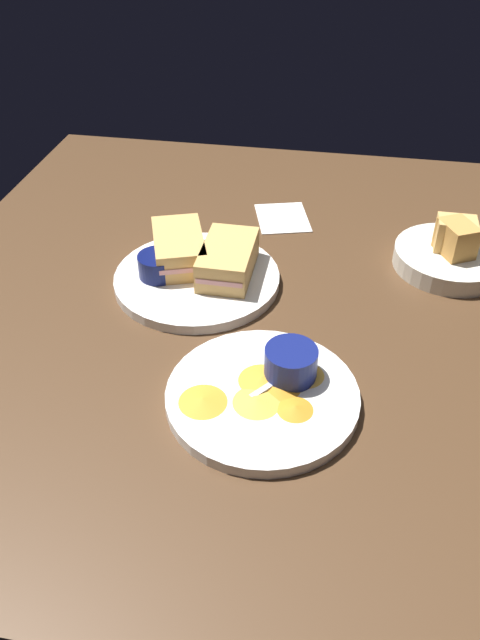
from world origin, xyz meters
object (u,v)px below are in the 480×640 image
at_px(plate_sandwich_main, 197,279).
at_px(spoon_by_dark_ramekin, 192,268).
at_px(bread_basket_rear, 451,254).
at_px(sandwich_half_near, 228,259).
at_px(spoon_by_gravy_ramekin, 291,371).
at_px(sandwich_half_far, 179,248).
at_px(plate_chips_companion, 262,396).
at_px(ramekin_dark_sauce, 159,263).
at_px(ramekin_light_gravy, 291,362).

relative_size(plate_sandwich_main, spoon_by_dark_ramekin, 2.65).
bearing_deg(bread_basket_rear, sandwich_half_near, -73.33).
distance_m(sandwich_half_near, spoon_by_gravy_ramekin, 0.24).
bearing_deg(sandwich_half_far, spoon_by_gravy_ramekin, 41.76).
bearing_deg(bread_basket_rear, plate_sandwich_main, -73.26).
xyz_separation_m(sandwich_half_far, plate_chips_companion, (0.27, 0.17, -0.03)).
bearing_deg(spoon_by_gravy_ramekin, sandwich_half_near, -149.85).
relative_size(sandwich_half_far, ramekin_dark_sauce, 2.41).
distance_m(plate_chips_companion, bread_basket_rear, 0.44).
bearing_deg(plate_sandwich_main, plate_chips_companion, 30.29).
bearing_deg(ramekin_light_gravy, spoon_by_gravy_ramekin, 158.55).
height_order(plate_chips_companion, spoon_by_gravy_ramekin, spoon_by_gravy_ramekin).
height_order(plate_sandwich_main, sandwich_half_near, sandwich_half_near).
xyz_separation_m(ramekin_dark_sauce, spoon_by_dark_ramekin, (-0.02, 0.05, -0.02)).
height_order(ramekin_dark_sauce, bread_basket_rear, bread_basket_rear).
distance_m(spoon_by_dark_ramekin, plate_chips_companion, 0.29).
height_order(ramekin_dark_sauce, plate_chips_companion, ramekin_dark_sauce).
relative_size(sandwich_half_near, spoon_by_gravy_ramekin, 1.54).
height_order(sandwich_half_near, spoon_by_gravy_ramekin, sandwich_half_near).
bearing_deg(sandwich_half_near, ramekin_light_gravy, 29.47).
relative_size(spoon_by_dark_ramekin, bread_basket_rear, 0.54).
xyz_separation_m(ramekin_dark_sauce, spoon_by_gravy_ramekin, (0.19, 0.23, -0.02)).
bearing_deg(ramekin_dark_sauce, plate_sandwich_main, 98.27).
height_order(sandwich_half_near, bread_basket_rear, bread_basket_rear).
xyz_separation_m(ramekin_dark_sauce, bread_basket_rear, (-0.13, 0.45, -0.01)).
height_order(spoon_by_dark_ramekin, ramekin_light_gravy, ramekin_light_gravy).
bearing_deg(plate_sandwich_main, sandwich_half_far, -132.73).
distance_m(plate_sandwich_main, sandwich_half_near, 0.06).
xyz_separation_m(plate_chips_companion, bread_basket_rear, (-0.35, 0.25, 0.02)).
distance_m(sandwich_half_near, plate_chips_companion, 0.27).
bearing_deg(ramekin_light_gravy, plate_chips_companion, -39.81).
bearing_deg(ramekin_dark_sauce, spoon_by_gravy_ramekin, 50.27).
bearing_deg(bread_basket_rear, ramekin_light_gravy, -35.15).
height_order(sandwich_half_near, ramekin_light_gravy, sandwich_half_near).
distance_m(sandwich_half_near, bread_basket_rear, 0.36).
distance_m(sandwich_half_near, spoon_by_dark_ramekin, 0.06).
height_order(sandwich_half_near, spoon_by_dark_ramekin, sandwich_half_near).
distance_m(plate_sandwich_main, ramekin_dark_sauce, 0.06).
relative_size(sandwich_half_near, plate_chips_companion, 0.56).
xyz_separation_m(ramekin_light_gravy, bread_basket_rear, (-0.32, 0.22, -0.01)).
bearing_deg(ramekin_light_gravy, ramekin_dark_sauce, -130.42).
relative_size(ramekin_dark_sauce, spoon_by_gravy_ramekin, 0.71).
distance_m(sandwich_half_near, ramekin_dark_sauce, 0.11).
relative_size(plate_sandwich_main, plate_chips_companion, 1.07).
relative_size(plate_sandwich_main, ramekin_dark_sauce, 4.17).
relative_size(spoon_by_dark_ramekin, plate_chips_companion, 0.40).
relative_size(sandwich_half_near, sandwich_half_far, 0.90).
bearing_deg(sandwich_half_near, plate_sandwich_main, -72.73).
bearing_deg(ramekin_dark_sauce, sandwich_half_far, 152.74).
xyz_separation_m(sandwich_half_far, spoon_by_dark_ramekin, (0.02, 0.03, -0.02)).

